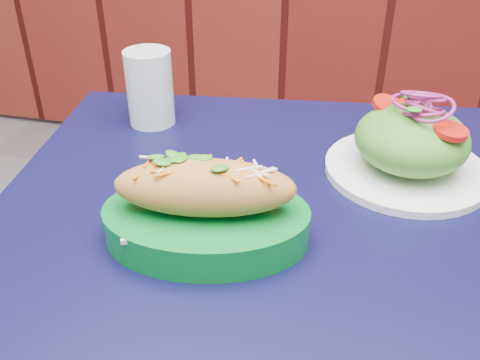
# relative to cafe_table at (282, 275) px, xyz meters

# --- Properties ---
(cafe_table) EXTENTS (0.90, 0.90, 0.75)m
(cafe_table) POSITION_rel_cafe_table_xyz_m (0.00, 0.00, 0.00)
(cafe_table) COLOR black
(cafe_table) RESTS_ON ground
(banh_mi_basket) EXTENTS (0.28, 0.21, 0.12)m
(banh_mi_basket) POSITION_rel_cafe_table_xyz_m (-0.09, -0.05, 0.13)
(banh_mi_basket) COLOR #077026
(banh_mi_basket) RESTS_ON cafe_table
(salad_plate) EXTENTS (0.24, 0.24, 0.13)m
(salad_plate) POSITION_rel_cafe_table_xyz_m (0.15, 0.17, 0.14)
(salad_plate) COLOR white
(salad_plate) RESTS_ON cafe_table
(water_glass) EXTENTS (0.08, 0.08, 0.13)m
(water_glass) POSITION_rel_cafe_table_xyz_m (-0.28, 0.24, 0.15)
(water_glass) COLOR silver
(water_glass) RESTS_ON cafe_table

